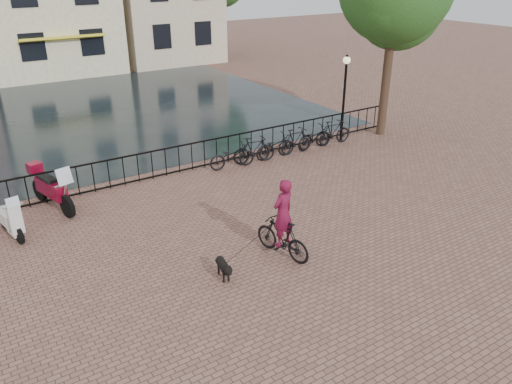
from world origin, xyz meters
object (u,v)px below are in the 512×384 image
cyclist (283,223)px  dog (223,268)px  lamp_post (345,84)px  scooter (8,212)px  motorcycle (51,184)px

cyclist → dog: 1.86m
lamp_post → dog: size_ratio=4.14×
lamp_post → scooter: lamp_post is taller
cyclist → scooter: bearing=-54.0°
motorcycle → scooter: motorcycle is taller
dog → scooter: (-3.87, 4.91, 0.43)m
motorcycle → dog: bearing=-81.9°
lamp_post → motorcycle: size_ratio=1.49×
dog → scooter: 6.26m
lamp_post → cyclist: (-7.33, -6.02, -1.44)m
cyclist → motorcycle: 7.30m
dog → motorcycle: bearing=122.6°
cyclist → motorcycle: size_ratio=1.06×
scooter → motorcycle: bearing=28.1°
cyclist → scooter: size_ratio=1.57×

